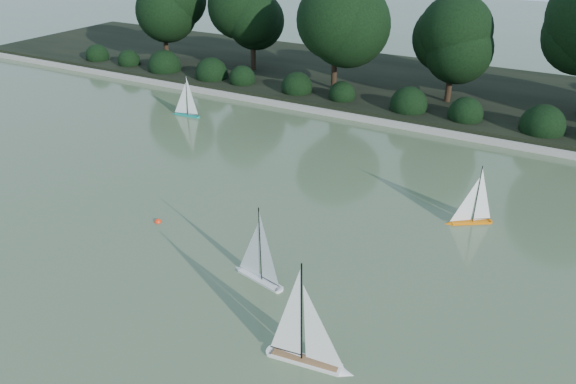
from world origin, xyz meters
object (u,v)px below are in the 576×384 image
at_px(sailboat_white_b, 312,349).
at_px(sailboat_teal, 184,109).
at_px(race_buoy, 158,222).
at_px(sailboat_orange, 468,214).
at_px(sailboat_white_a, 256,267).

height_order(sailboat_white_b, sailboat_teal, sailboat_white_b).
bearing_deg(sailboat_teal, race_buoy, -56.05).
bearing_deg(race_buoy, sailboat_orange, 28.93).
height_order(sailboat_white_a, race_buoy, sailboat_white_a).
xyz_separation_m(sailboat_orange, race_buoy, (-5.90, -3.26, -0.23)).
bearing_deg(sailboat_white_a, sailboat_white_b, -37.46).
xyz_separation_m(sailboat_white_a, sailboat_orange, (2.90, 3.98, -0.03)).
relative_size(sailboat_orange, sailboat_teal, 0.99).
bearing_deg(sailboat_teal, sailboat_orange, -14.99).
bearing_deg(sailboat_teal, sailboat_white_a, -43.54).
relative_size(sailboat_teal, race_buoy, 9.76).
bearing_deg(sailboat_orange, sailboat_teal, 165.01).
distance_m(sailboat_white_a, sailboat_orange, 4.92).
bearing_deg(sailboat_white_b, sailboat_white_a, 142.54).
height_order(sailboat_orange, race_buoy, sailboat_orange).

